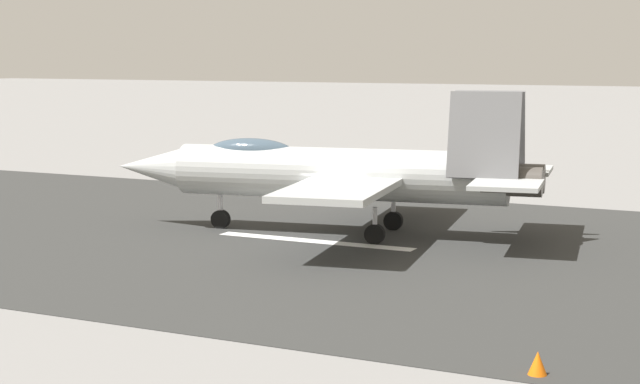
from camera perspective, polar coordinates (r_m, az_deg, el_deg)
ground_plane at (r=38.41m, az=0.19°, el=-2.84°), size 400.00×400.00×0.00m
runway_strip at (r=38.40m, az=0.21°, el=-2.83°), size 240.00×26.00×0.02m
fighter_jet at (r=39.78m, az=0.91°, el=1.13°), size 17.95×14.44×5.68m
marker_cone_near at (r=23.25m, az=12.06°, el=-9.34°), size 0.44×0.44×0.55m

